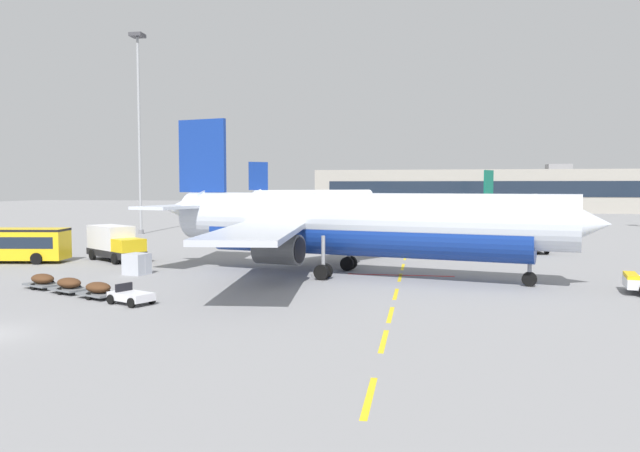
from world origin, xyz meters
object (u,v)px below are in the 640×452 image
object	(u,v)px
airliner_far_center	(512,203)
baggage_train	(84,287)
airliner_mid_left	(312,200)
catering_truck	(527,235)
apron_light_mast_near	(139,112)
ground_power_truck	(115,243)
airliner_foreground	(354,223)
uld_cargo_container	(137,264)

from	to	relation	value
airliner_far_center	baggage_train	size ratio (longest dim) A/B	2.34
airliner_far_center	airliner_mid_left	bearing A→B (deg)	-175.61
catering_truck	apron_light_mast_near	distance (m)	54.04
baggage_train	apron_light_mast_near	xyz separation A→B (m)	(-18.60, 45.91, 16.46)
ground_power_truck	airliner_foreground	bearing A→B (deg)	-13.82
baggage_train	airliner_foreground	bearing A→B (deg)	35.86
airliner_foreground	ground_power_truck	world-z (taller)	airliner_foreground
airliner_foreground	baggage_train	xyz separation A→B (m)	(-15.41, -11.14, -3.42)
airliner_foreground	ground_power_truck	size ratio (longest dim) A/B	4.88
airliner_mid_left	apron_light_mast_near	bearing A→B (deg)	-107.76
ground_power_truck	baggage_train	size ratio (longest dim) A/B	0.64
baggage_train	airliner_far_center	bearing A→B (deg)	68.40
airliner_foreground	apron_light_mast_near	size ratio (longest dim) A/B	1.25
apron_light_mast_near	airliner_foreground	bearing A→B (deg)	-45.63
uld_cargo_container	airliner_foreground	bearing A→B (deg)	7.39
ground_power_truck	baggage_train	xyz separation A→B (m)	(6.83, -16.61, -1.11)
airliner_far_center	apron_light_mast_near	size ratio (longest dim) A/B	0.94
catering_truck	uld_cargo_container	xyz separation A→B (m)	(-32.06, -22.22, -0.85)
airliner_mid_left	baggage_train	bearing A→B (deg)	-88.18
catering_truck	baggage_train	xyz separation A→B (m)	(-31.09, -31.24, -1.11)
airliner_foreground	airliner_mid_left	distance (m)	85.44
baggage_train	apron_light_mast_near	size ratio (longest dim) A/B	0.40
catering_truck	baggage_train	distance (m)	44.09
airliner_foreground	baggage_train	bearing A→B (deg)	-144.14
airliner_mid_left	airliner_far_center	bearing A→B (deg)	4.39
airliner_far_center	baggage_train	bearing A→B (deg)	-111.60
airliner_foreground	catering_truck	distance (m)	25.59
ground_power_truck	baggage_train	world-z (taller)	ground_power_truck
baggage_train	apron_light_mast_near	distance (m)	52.19
apron_light_mast_near	catering_truck	bearing A→B (deg)	-16.45
airliner_foreground	airliner_far_center	world-z (taller)	airliner_foreground
airliner_mid_left	uld_cargo_container	distance (m)	85.63
airliner_far_center	ground_power_truck	xyz separation A→B (m)	(-45.54, -81.16, -1.52)
ground_power_truck	apron_light_mast_near	distance (m)	35.10
airliner_foreground	baggage_train	size ratio (longest dim) A/B	3.11
baggage_train	uld_cargo_container	world-z (taller)	uld_cargo_container
airliner_mid_left	catering_truck	bearing A→B (deg)	-61.70
airliner_mid_left	catering_truck	distance (m)	71.97
airliner_foreground	apron_light_mast_near	world-z (taller)	apron_light_mast_near
airliner_mid_left	catering_truck	size ratio (longest dim) A/B	3.99
baggage_train	airliner_mid_left	bearing A→B (deg)	91.82
ground_power_truck	apron_light_mast_near	xyz separation A→B (m)	(-11.76, 29.30, 15.35)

